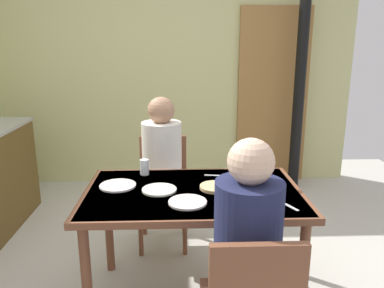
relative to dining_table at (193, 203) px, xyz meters
The scene contains 16 objects.
wall_back 2.34m from the dining_table, 94.11° to the left, with size 4.15×0.10×2.50m, color #C7C887.
door_wooden 2.42m from the dining_table, 65.12° to the left, with size 0.80×0.05×2.00m, color olive.
stove_pipe_column 2.34m from the dining_table, 57.24° to the left, with size 0.12×0.12×2.50m, color black.
dining_table is the anchor object (origin of this frame).
chair_far_diner 0.80m from the dining_table, 105.39° to the left, with size 0.40×0.40×0.87m.
person_near_diner 0.67m from the dining_table, 71.09° to the right, with size 0.30×0.37×0.77m.
person_far_diner 0.67m from the dining_table, 108.55° to the left, with size 0.30×0.37×0.77m.
water_bottle_green_near 0.47m from the dining_table, 14.13° to the left, with size 0.07×0.07×0.29m.
serving_bowl_center 0.39m from the dining_table, 26.54° to the right, with size 0.17×0.17×0.06m, color #E8E8C3.
dinner_plate_near_left 0.48m from the dining_table, 169.48° to the left, with size 0.22×0.22×0.01m, color white.
dinner_plate_near_right 0.21m from the dining_table, 101.64° to the right, with size 0.21×0.21×0.01m, color white.
dinner_plate_far_center 0.22m from the dining_table, behind, with size 0.21×0.21×0.01m, color white.
drinking_glass_by_near_diner 0.46m from the dining_table, 136.00° to the left, with size 0.06×0.06×0.10m, color silver.
bread_plate_sliced 0.17m from the dining_table, 10.19° to the left, with size 0.19×0.19×0.02m, color #DBB77A.
cutlery_knife_near 0.57m from the dining_table, 25.82° to the right, with size 0.15×0.02×0.00m, color silver.
cutlery_fork_near 0.31m from the dining_table, 57.64° to the left, with size 0.15×0.02×0.00m, color silver.
Camera 1 is at (0.07, -2.12, 1.59)m, focal length 35.42 mm.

